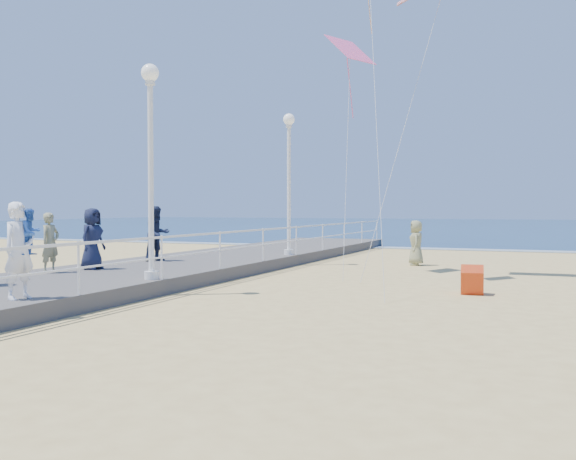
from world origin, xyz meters
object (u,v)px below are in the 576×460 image
at_px(lamp_post_far, 289,168).
at_px(spectator_4, 92,239).
at_px(lamp_post_mid, 151,148).
at_px(spectator_6, 50,243).
at_px(box_kite, 472,282).
at_px(woman_holding_toddler, 19,251).
at_px(toddler_held, 31,232).
at_px(spectator_7, 157,234).
at_px(beach_walker_c, 416,243).

distance_m(lamp_post_far, spectator_4, 8.42).
relative_size(lamp_post_mid, spectator_4, 3.00).
distance_m(lamp_post_mid, spectator_6, 4.26).
bearing_deg(box_kite, lamp_post_mid, -162.71).
height_order(lamp_post_mid, woman_holding_toddler, lamp_post_mid).
distance_m(toddler_held, spectator_7, 8.89).
height_order(lamp_post_mid, spectator_4, lamp_post_mid).
bearing_deg(woman_holding_toddler, box_kite, -42.59).
bearing_deg(box_kite, spectator_6, -171.25).
bearing_deg(woman_holding_toddler, spectator_6, 41.42).
distance_m(beach_walker_c, box_kite, 8.11).
distance_m(lamp_post_mid, spectator_4, 4.17).
relative_size(spectator_6, box_kite, 2.74).
relative_size(spectator_7, beach_walker_c, 1.08).
relative_size(toddler_held, spectator_7, 0.50).
bearing_deg(spectator_7, beach_walker_c, -25.81).
distance_m(spectator_6, spectator_7, 4.43).
height_order(spectator_4, spectator_6, spectator_4).
height_order(woman_holding_toddler, spectator_6, woman_holding_toddler).
height_order(spectator_6, spectator_7, spectator_7).
height_order(lamp_post_far, spectator_6, lamp_post_far).
bearing_deg(woman_holding_toddler, spectator_4, 31.30).
height_order(toddler_held, spectator_7, spectator_7).
xyz_separation_m(lamp_post_mid, toddler_held, (-0.22, -3.74, -1.95)).
bearing_deg(spectator_6, spectator_7, -5.85).
relative_size(spectator_4, spectator_6, 1.08).
distance_m(lamp_post_mid, toddler_held, 4.23).
bearing_deg(toddler_held, woman_holding_toddler, 139.85).
height_order(toddler_held, spectator_4, spectator_4).
xyz_separation_m(spectator_6, spectator_7, (0.50, 4.40, 0.09)).
xyz_separation_m(woman_holding_toddler, spectator_4, (-2.69, 5.42, -0.06)).
relative_size(beach_walker_c, box_kite, 2.84).
height_order(lamp_post_mid, box_kite, lamp_post_mid).
bearing_deg(spectator_4, toddler_held, -151.28).
bearing_deg(toddler_held, box_kite, -42.64).
relative_size(woman_holding_toddler, spectator_7, 1.04).
bearing_deg(lamp_post_mid, spectator_6, 175.08).
distance_m(woman_holding_toddler, spectator_7, 8.98).
relative_size(lamp_post_mid, spectator_6, 3.23).
bearing_deg(lamp_post_far, beach_walker_c, 21.62).
xyz_separation_m(spectator_4, box_kite, (10.43, 1.69, -0.99)).
distance_m(lamp_post_mid, woman_holding_toddler, 4.54).
relative_size(woman_holding_toddler, spectator_6, 1.15).
bearing_deg(lamp_post_far, lamp_post_mid, -90.00).
xyz_separation_m(beach_walker_c, box_kite, (2.90, -7.56, -0.55)).
distance_m(lamp_post_mid, lamp_post_far, 9.00).
bearing_deg(lamp_post_mid, box_kite, 23.55).
relative_size(lamp_post_far, box_kite, 8.87).
relative_size(spectator_4, box_kite, 2.95).
xyz_separation_m(spectator_7, beach_walker_c, (7.46, 6.07, -0.46)).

